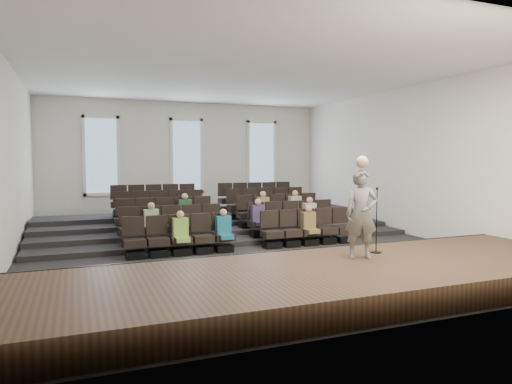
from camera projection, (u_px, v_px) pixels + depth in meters
ground at (241, 246)px, 13.42m from camera, size 14.00×14.00×0.00m
ceiling at (241, 73)px, 13.07m from camera, size 12.00×14.00×0.02m
wall_back at (186, 161)px, 19.75m from camera, size 12.00×0.04×5.00m
wall_front at (401, 163)px, 6.73m from camera, size 12.00×0.04×5.00m
wall_left at (7, 161)px, 11.03m from camera, size 0.04×14.00×5.00m
wall_right at (408, 161)px, 15.46m from camera, size 0.04×14.00×5.00m
stage at (332, 280)px, 8.68m from camera, size 11.80×3.60×0.50m
stage_lip at (291, 261)px, 10.32m from camera, size 11.80×0.06×0.52m
risers at (211, 225)px, 16.35m from camera, size 11.80×4.80×0.60m
seating_rows at (225, 217)px, 14.80m from camera, size 6.80×4.70×1.67m
windows at (187, 156)px, 19.68m from camera, size 8.44×0.10×3.24m
audience at (245, 216)px, 13.89m from camera, size 5.45×2.64×1.10m
speaker at (361, 214)px, 9.42m from camera, size 0.78×0.66×1.83m
mic_stand at (376, 233)px, 9.99m from camera, size 0.24×0.24×1.45m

